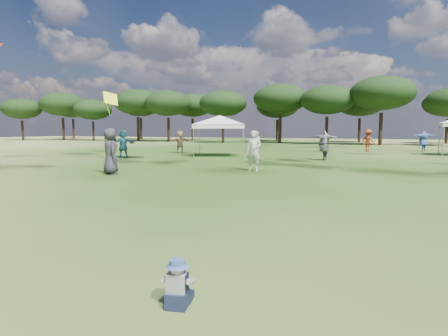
# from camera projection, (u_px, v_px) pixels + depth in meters

# --- Properties ---
(tree_line) EXTENTS (108.78, 17.63, 7.77)m
(tree_line) POSITION_uv_depth(u_px,v_px,m) (373.00, 98.00, 44.19)
(tree_line) COLOR black
(tree_line) RESTS_ON ground
(tent_left) EXTENTS (6.26, 6.26, 2.96)m
(tent_left) POSITION_uv_depth(u_px,v_px,m) (220.00, 117.00, 24.35)
(tent_left) COLOR gray
(tent_left) RESTS_ON ground
(toddler) EXTENTS (0.36, 0.39, 0.50)m
(toddler) POSITION_uv_depth(u_px,v_px,m) (178.00, 285.00, 3.78)
(toddler) COLOR #161C32
(toddler) RESTS_ON ground
(festival_crowd) EXTENTS (29.98, 22.68, 1.87)m
(festival_crowd) POSITION_uv_depth(u_px,v_px,m) (336.00, 144.00, 22.88)
(festival_crowd) COLOR maroon
(festival_crowd) RESTS_ON ground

